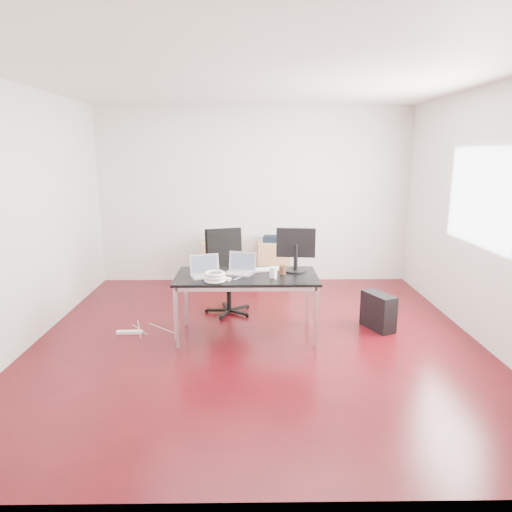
{
  "coord_description": "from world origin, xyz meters",
  "views": [
    {
      "loc": [
        -0.07,
        -4.88,
        2.09
      ],
      "look_at": [
        0.0,
        0.55,
        0.85
      ],
      "focal_mm": 32.0,
      "sensor_mm": 36.0,
      "label": 1
    }
  ],
  "objects_px": {
    "filing_cabinet_left": "(219,263)",
    "filing_cabinet_right": "(273,263)",
    "office_chair": "(227,267)",
    "pc_tower": "(378,311)",
    "desk": "(247,280)"
  },
  "relations": [
    {
      "from": "desk",
      "to": "filing_cabinet_left",
      "type": "bearing_deg",
      "value": 102.38
    },
    {
      "from": "desk",
      "to": "office_chair",
      "type": "relative_size",
      "value": 1.48
    },
    {
      "from": "desk",
      "to": "filing_cabinet_right",
      "type": "bearing_deg",
      "value": 79.01
    },
    {
      "from": "office_chair",
      "to": "filing_cabinet_left",
      "type": "height_order",
      "value": "office_chair"
    },
    {
      "from": "filing_cabinet_left",
      "to": "filing_cabinet_right",
      "type": "relative_size",
      "value": 1.0
    },
    {
      "from": "office_chair",
      "to": "filing_cabinet_right",
      "type": "height_order",
      "value": "office_chair"
    },
    {
      "from": "office_chair",
      "to": "pc_tower",
      "type": "bearing_deg",
      "value": -36.96
    },
    {
      "from": "desk",
      "to": "office_chair",
      "type": "xyz_separation_m",
      "value": [
        -0.27,
        0.85,
        -0.07
      ]
    },
    {
      "from": "pc_tower",
      "to": "office_chair",
      "type": "bearing_deg",
      "value": 136.37
    },
    {
      "from": "office_chair",
      "to": "filing_cabinet_right",
      "type": "bearing_deg",
      "value": 44.56
    },
    {
      "from": "office_chair",
      "to": "filing_cabinet_right",
      "type": "xyz_separation_m",
      "value": [
        0.68,
        1.27,
        -0.26
      ]
    },
    {
      "from": "office_chair",
      "to": "filing_cabinet_left",
      "type": "distance_m",
      "value": 1.31
    },
    {
      "from": "office_chair",
      "to": "pc_tower",
      "type": "distance_m",
      "value": 2.0
    },
    {
      "from": "filing_cabinet_right",
      "to": "pc_tower",
      "type": "relative_size",
      "value": 1.56
    },
    {
      "from": "desk",
      "to": "office_chair",
      "type": "bearing_deg",
      "value": 107.38
    }
  ]
}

